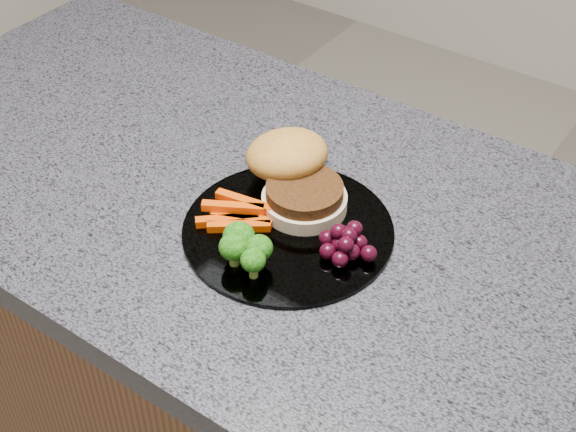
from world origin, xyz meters
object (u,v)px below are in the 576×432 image
Objects in this scene: burger at (293,172)px; plate at (288,230)px; island_cabinet at (259,408)px; grape_bunch at (345,243)px.

plate is at bearing -39.67° from burger.
grape_bunch is at bearing -10.31° from island_cabinet.
island_cabinet is 6.27× the size of burger.
plate reaches higher than island_cabinet.
burger is at bearing 151.90° from grape_bunch.
island_cabinet is 0.50m from burger.
plate is at bearing -22.01° from island_cabinet.
island_cabinet is 0.52m from grape_bunch.
burger is at bearing 37.66° from island_cabinet.
burger is 0.14m from grape_bunch.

